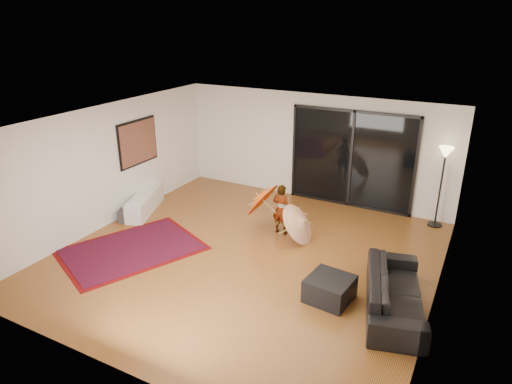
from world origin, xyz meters
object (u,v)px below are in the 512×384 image
Objects in this scene: media_console at (145,202)px; ottoman at (330,289)px; child at (281,209)px; sofa at (395,292)px.

media_console is 5.37m from ottoman.
ottoman is at bearing 134.16° from child.
media_console is 0.74× the size of sofa.
child reaches higher than media_console.
child is (-1.77, 1.88, 0.36)m from ottoman.
sofa is at bearing -31.75° from media_console.
sofa is 1.96× the size of child.
ottoman is at bearing 88.16° from sofa.
media_console is at bearing 8.68° from child.
sofa reaches higher than media_console.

